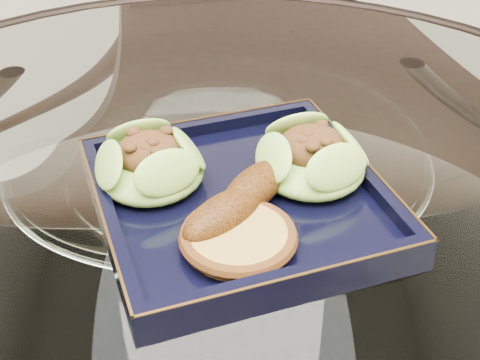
{
  "coord_description": "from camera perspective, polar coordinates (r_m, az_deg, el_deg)",
  "views": [
    {
      "loc": [
        -0.01,
        -0.57,
        1.18
      ],
      "look_at": [
        0.02,
        -0.05,
        0.8
      ],
      "focal_mm": 50.0,
      "sensor_mm": 36.0,
      "label": 1
    }
  ],
  "objects": [
    {
      "name": "dining_chair",
      "position": [
        1.27,
        1.8,
        7.3
      ],
      "size": [
        0.5,
        0.5,
        1.02
      ],
      "rotation": [
        0.0,
        0.0,
        0.13
      ],
      "color": "black",
      "rests_on": "ground"
    },
    {
      "name": "lettuce_wrap_right",
      "position": [
        0.67,
        6.11,
        1.61
      ],
      "size": [
        0.12,
        0.12,
        0.04
      ],
      "primitive_type": "ellipsoid",
      "rotation": [
        0.0,
        0.0,
        -0.09
      ],
      "color": "#72A830",
      "rests_on": "navy_plate"
    },
    {
      "name": "navy_plate",
      "position": [
        0.66,
        0.0,
        -2.12
      ],
      "size": [
        0.34,
        0.34,
        0.02
      ],
      "primitive_type": "cube",
      "rotation": [
        0.0,
        0.0,
        0.29
      ],
      "color": "black",
      "rests_on": "dining_table"
    },
    {
      "name": "roasted_plantain",
      "position": [
        0.64,
        1.26,
        -0.61
      ],
      "size": [
        0.15,
        0.17,
        0.04
      ],
      "primitive_type": "ellipsoid",
      "rotation": [
        0.0,
        0.0,
        0.91
      ],
      "color": "#5C2D09",
      "rests_on": "navy_plate"
    },
    {
      "name": "lettuce_wrap_left",
      "position": [
        0.67,
        -7.66,
        1.12
      ],
      "size": [
        0.11,
        0.11,
        0.04
      ],
      "primitive_type": "ellipsoid",
      "rotation": [
        0.0,
        0.0,
        -0.03
      ],
      "color": "#669C2D",
      "rests_on": "navy_plate"
    },
    {
      "name": "dining_table",
      "position": [
        0.81,
        -1.54,
        -9.55
      ],
      "size": [
        1.13,
        1.13,
        0.77
      ],
      "color": "white",
      "rests_on": "ground"
    },
    {
      "name": "crumb_patty",
      "position": [
        0.59,
        -0.14,
        -5.05
      ],
      "size": [
        0.11,
        0.11,
        0.02
      ],
      "primitive_type": "cylinder",
      "rotation": [
        0.0,
        0.0,
        0.22
      ],
      "color": "#B68A3C",
      "rests_on": "navy_plate"
    }
  ]
}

